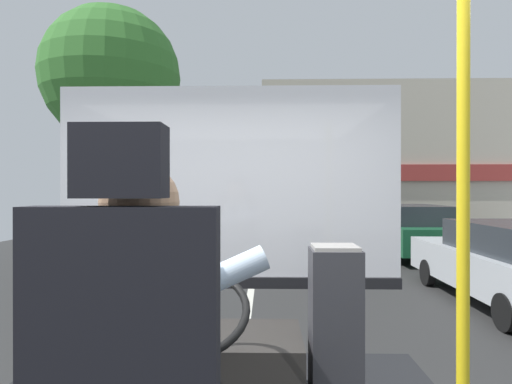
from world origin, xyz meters
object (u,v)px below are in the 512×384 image
at_px(handrail_pole, 463,248).
at_px(parked_car_black, 367,221).
at_px(bus_driver, 146,328).
at_px(fare_box, 335,327).
at_px(parked_car_green, 412,230).
at_px(steering_console, 200,367).

bearing_deg(handrail_pole, parked_car_black, 78.32).
bearing_deg(bus_driver, handrail_pole, 14.06).
xyz_separation_m(handrail_pole, fare_box, (-0.32, 0.84, -0.54)).
height_order(parked_car_green, parked_car_black, parked_car_green).
height_order(bus_driver, parked_car_green, bus_driver).
xyz_separation_m(bus_driver, fare_box, (0.73, 1.10, -0.33)).
bearing_deg(handrail_pole, steering_console, 142.25).
relative_size(steering_console, parked_car_black, 0.26).
distance_m(bus_driver, parked_car_black, 15.87).
distance_m(steering_console, fare_box, 0.76).
relative_size(bus_driver, parked_car_black, 0.19).
bearing_deg(fare_box, parked_car_black, 76.44).
relative_size(handrail_pole, fare_box, 2.22).
bearing_deg(parked_car_black, steering_console, -106.28).
relative_size(steering_console, parked_car_green, 0.26).
height_order(steering_console, handrail_pole, handrail_pole).
distance_m(steering_console, handrail_pole, 1.53).
height_order(bus_driver, parked_car_black, bus_driver).
bearing_deg(steering_console, parked_car_black, 73.72).
bearing_deg(parked_car_black, parked_car_green, -88.12).
bearing_deg(handrail_pole, fare_box, 110.76).
bearing_deg(parked_car_black, bus_driver, -105.20).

